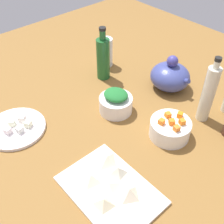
{
  "coord_description": "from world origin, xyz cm",
  "views": [
    {
      "loc": [
        55.22,
        -49.69,
        74.07
      ],
      "look_at": [
        0.0,
        0.0,
        8.0
      ],
      "focal_mm": 44.72,
      "sensor_mm": 36.0,
      "label": 1
    }
  ],
  "objects_px": {
    "plate_tofu": "(16,128)",
    "bottle_1": "(103,58)",
    "bowl_greens": "(116,104)",
    "cutting_board": "(110,190)",
    "teapot": "(170,76)",
    "bowl_carrots": "(170,129)",
    "bottle_2": "(208,94)",
    "drinking_glass_0": "(106,52)"
  },
  "relations": [
    {
      "from": "cutting_board",
      "to": "bottle_1",
      "type": "distance_m",
      "value": 0.59
    },
    {
      "from": "cutting_board",
      "to": "bottle_2",
      "type": "xyz_separation_m",
      "value": [
        -0.01,
        0.46,
        0.11
      ]
    },
    {
      "from": "plate_tofu",
      "to": "bottle_2",
      "type": "height_order",
      "value": "bottle_2"
    },
    {
      "from": "plate_tofu",
      "to": "teapot",
      "type": "distance_m",
      "value": 0.64
    },
    {
      "from": "plate_tofu",
      "to": "teapot",
      "type": "xyz_separation_m",
      "value": [
        0.2,
        0.6,
        0.05
      ]
    },
    {
      "from": "bottle_2",
      "to": "bowl_carrots",
      "type": "bearing_deg",
      "value": -98.47
    },
    {
      "from": "plate_tofu",
      "to": "drinking_glass_0",
      "type": "relative_size",
      "value": 1.59
    },
    {
      "from": "bowl_carrots",
      "to": "bottle_1",
      "type": "bearing_deg",
      "value": 171.37
    },
    {
      "from": "cutting_board",
      "to": "bottle_1",
      "type": "relative_size",
      "value": 1.24
    },
    {
      "from": "bowl_greens",
      "to": "teapot",
      "type": "xyz_separation_m",
      "value": [
        0.04,
        0.27,
        0.03
      ]
    },
    {
      "from": "bowl_greens",
      "to": "bottle_2",
      "type": "height_order",
      "value": "bottle_2"
    },
    {
      "from": "bowl_carrots",
      "to": "drinking_glass_0",
      "type": "bearing_deg",
      "value": 164.3
    },
    {
      "from": "plate_tofu",
      "to": "teapot",
      "type": "relative_size",
      "value": 1.18
    },
    {
      "from": "plate_tofu",
      "to": "bottle_1",
      "type": "xyz_separation_m",
      "value": [
        -0.04,
        0.45,
        0.09
      ]
    },
    {
      "from": "teapot",
      "to": "drinking_glass_0",
      "type": "distance_m",
      "value": 0.32
    },
    {
      "from": "bottle_2",
      "to": "drinking_glass_0",
      "type": "xyz_separation_m",
      "value": [
        -0.52,
        -0.02,
        -0.05
      ]
    },
    {
      "from": "plate_tofu",
      "to": "bowl_greens",
      "type": "bearing_deg",
      "value": 64.04
    },
    {
      "from": "bowl_carrots",
      "to": "bottle_1",
      "type": "distance_m",
      "value": 0.44
    },
    {
      "from": "bowl_greens",
      "to": "bottle_1",
      "type": "xyz_separation_m",
      "value": [
        -0.2,
        0.11,
        0.07
      ]
    },
    {
      "from": "bottle_1",
      "to": "bottle_2",
      "type": "bearing_deg",
      "value": 12.26
    },
    {
      "from": "cutting_board",
      "to": "bowl_greens",
      "type": "distance_m",
      "value": 0.36
    },
    {
      "from": "plate_tofu",
      "to": "bowl_carrots",
      "type": "bearing_deg",
      "value": 45.02
    },
    {
      "from": "cutting_board",
      "to": "bottle_2",
      "type": "relative_size",
      "value": 1.12
    },
    {
      "from": "cutting_board",
      "to": "bottle_1",
      "type": "height_order",
      "value": "bottle_1"
    },
    {
      "from": "plate_tofu",
      "to": "bowl_carrots",
      "type": "relative_size",
      "value": 1.52
    },
    {
      "from": "plate_tofu",
      "to": "bowl_greens",
      "type": "height_order",
      "value": "bowl_greens"
    },
    {
      "from": "bottle_2",
      "to": "drinking_glass_0",
      "type": "bearing_deg",
      "value": -177.42
    },
    {
      "from": "cutting_board",
      "to": "bowl_carrots",
      "type": "relative_size",
      "value": 2.07
    },
    {
      "from": "cutting_board",
      "to": "teapot",
      "type": "xyz_separation_m",
      "value": [
        -0.21,
        0.52,
        0.05
      ]
    },
    {
      "from": "cutting_board",
      "to": "bottle_1",
      "type": "bearing_deg",
      "value": 141.2
    },
    {
      "from": "bottle_1",
      "to": "bowl_carrots",
      "type": "bearing_deg",
      "value": -8.63
    },
    {
      "from": "plate_tofu",
      "to": "bottle_1",
      "type": "relative_size",
      "value": 0.91
    },
    {
      "from": "cutting_board",
      "to": "teapot",
      "type": "relative_size",
      "value": 1.61
    },
    {
      "from": "cutting_board",
      "to": "drinking_glass_0",
      "type": "height_order",
      "value": "drinking_glass_0"
    },
    {
      "from": "bowl_greens",
      "to": "drinking_glass_0",
      "type": "height_order",
      "value": "drinking_glass_0"
    },
    {
      "from": "plate_tofu",
      "to": "bottle_2",
      "type": "relative_size",
      "value": 0.82
    },
    {
      "from": "bowl_greens",
      "to": "bowl_carrots",
      "type": "distance_m",
      "value": 0.23
    },
    {
      "from": "bowl_greens",
      "to": "teapot",
      "type": "height_order",
      "value": "teapot"
    },
    {
      "from": "bowl_carrots",
      "to": "bottle_2",
      "type": "bearing_deg",
      "value": 81.53
    },
    {
      "from": "teapot",
      "to": "bowl_greens",
      "type": "bearing_deg",
      "value": -97.92
    },
    {
      "from": "plate_tofu",
      "to": "bottle_2",
      "type": "distance_m",
      "value": 0.69
    },
    {
      "from": "bowl_greens",
      "to": "bottle_1",
      "type": "height_order",
      "value": "bottle_1"
    }
  ]
}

